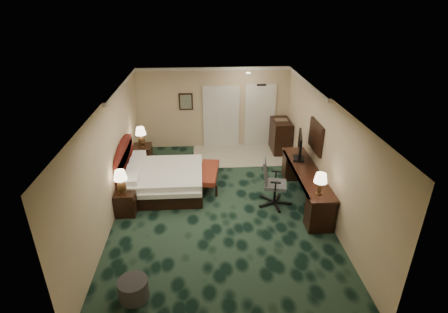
{
  "coord_description": "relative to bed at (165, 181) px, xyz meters",
  "views": [
    {
      "loc": [
        -0.36,
        -7.35,
        4.86
      ],
      "look_at": [
        0.14,
        0.6,
        1.07
      ],
      "focal_mm": 28.0,
      "sensor_mm": 36.0,
      "label": 1
    }
  ],
  "objects": [
    {
      "name": "crown_molding",
      "position": [
        1.41,
        -0.8,
        2.34
      ],
      "size": [
        5.0,
        7.5,
        0.1
      ],
      "primitive_type": null,
      "color": "silver",
      "rests_on": "wall_back"
    },
    {
      "name": "headboard",
      "position": [
        -1.03,
        0.2,
        0.39
      ],
      "size": [
        0.12,
        2.0,
        1.4
      ],
      "primitive_type": null,
      "color": "#4B1811",
      "rests_on": "ground"
    },
    {
      "name": "wall_back",
      "position": [
        1.41,
        2.95,
        1.04
      ],
      "size": [
        5.0,
        0.0,
        2.7
      ],
      "primitive_type": "cube",
      "color": "#BFA48F",
      "rests_on": "ground"
    },
    {
      "name": "tile_patch",
      "position": [
        2.31,
        2.1,
        -0.31
      ],
      "size": [
        3.2,
        1.7,
        0.01
      ],
      "primitive_type": "cube",
      "color": "beige",
      "rests_on": "ground"
    },
    {
      "name": "wall_art",
      "position": [
        0.51,
        2.91,
        1.29
      ],
      "size": [
        0.45,
        0.06,
        0.55
      ],
      "primitive_type": "cube",
      "color": "#4A695D",
      "rests_on": "wall_back"
    },
    {
      "name": "closet_doors",
      "position": [
        1.66,
        2.91,
        0.74
      ],
      "size": [
        1.2,
        0.06,
        2.1
      ],
      "primitive_type": "cube",
      "color": "silver",
      "rests_on": "ground"
    },
    {
      "name": "wall_right",
      "position": [
        3.91,
        -0.8,
        1.04
      ],
      "size": [
        0.0,
        7.5,
        2.7
      ],
      "primitive_type": "cube",
      "color": "#BFA48F",
      "rests_on": "ground"
    },
    {
      "name": "desk_chair",
      "position": [
        2.78,
        -0.8,
        0.29
      ],
      "size": [
        0.83,
        0.79,
        1.21
      ],
      "primitive_type": null,
      "rotation": [
        0.0,
        0.0,
        -0.21
      ],
      "color": "#515158",
      "rests_on": "ground"
    },
    {
      "name": "desk",
      "position": [
        3.58,
        -0.66,
        0.1
      ],
      "size": [
        0.62,
        2.88,
        0.83
      ],
      "primitive_type": "cube",
      "color": "black",
      "rests_on": "ground"
    },
    {
      "name": "bed_bench",
      "position": [
        1.16,
        0.23,
        -0.08
      ],
      "size": [
        0.65,
        1.41,
        0.46
      ],
      "primitive_type": "cube",
      "rotation": [
        0.0,
        0.0,
        -0.13
      ],
      "color": "brown",
      "rests_on": "ground"
    },
    {
      "name": "lamp_far",
      "position": [
        -0.79,
        1.55,
        0.64
      ],
      "size": [
        0.38,
        0.38,
        0.59
      ],
      "primitive_type": null,
      "rotation": [
        0.0,
        0.0,
        0.23
      ],
      "color": "black",
      "rests_on": "nightstand_far"
    },
    {
      "name": "ottoman",
      "position": [
        -0.23,
        -3.59,
        -0.13
      ],
      "size": [
        0.68,
        0.68,
        0.37
      ],
      "primitive_type": "cylinder",
      "rotation": [
        0.0,
        0.0,
        0.37
      ],
      "color": "#2E2D33",
      "rests_on": "ground"
    },
    {
      "name": "wall_mirror",
      "position": [
        3.87,
        -0.2,
        1.24
      ],
      "size": [
        0.05,
        0.95,
        0.75
      ],
      "primitive_type": "cube",
      "color": "white",
      "rests_on": "wall_right"
    },
    {
      "name": "minibar",
      "position": [
        3.58,
        2.4,
        0.22
      ],
      "size": [
        0.56,
        1.01,
        1.06
      ],
      "primitive_type": "cube",
      "color": "black",
      "rests_on": "ground"
    },
    {
      "name": "wall_front",
      "position": [
        1.41,
        -4.55,
        1.04
      ],
      "size": [
        5.0,
        0.0,
        2.7
      ],
      "primitive_type": "cube",
      "color": "#BFA48F",
      "rests_on": "ground"
    },
    {
      "name": "entry_door",
      "position": [
        2.96,
        2.92,
        0.74
      ],
      "size": [
        1.02,
        0.06,
        2.18
      ],
      "primitive_type": "cube",
      "color": "silver",
      "rests_on": "ground"
    },
    {
      "name": "nightstand_far",
      "position": [
        -0.8,
        1.54,
        0.02
      ],
      "size": [
        0.53,
        0.61,
        0.66
      ],
      "primitive_type": "cube",
      "color": "black",
      "rests_on": "ground"
    },
    {
      "name": "bed",
      "position": [
        0.0,
        0.0,
        0.0
      ],
      "size": [
        1.98,
        1.83,
        0.63
      ],
      "primitive_type": "cube",
      "color": "white",
      "rests_on": "ground"
    },
    {
      "name": "tv",
      "position": [
        3.54,
        0.02,
        0.87
      ],
      "size": [
        0.29,
        0.91,
        0.71
      ],
      "primitive_type": "cube",
      "rotation": [
        0.0,
        0.0,
        -0.23
      ],
      "color": "black",
      "rests_on": "desk"
    },
    {
      "name": "ceiling",
      "position": [
        1.41,
        -0.8,
        2.39
      ],
      "size": [
        5.0,
        7.5,
        0.0
      ],
      "primitive_type": "cube",
      "color": "silver",
      "rests_on": "wall_back"
    },
    {
      "name": "nightstand_near",
      "position": [
        -0.84,
        -0.96,
        -0.02
      ],
      "size": [
        0.47,
        0.53,
        0.58
      ],
      "primitive_type": "cube",
      "color": "black",
      "rests_on": "ground"
    },
    {
      "name": "floor",
      "position": [
        1.41,
        -0.8,
        -0.31
      ],
      "size": [
        5.0,
        7.5,
        0.0
      ],
      "primitive_type": "cube",
      "color": "black",
      "rests_on": "ground"
    },
    {
      "name": "desk_lamp",
      "position": [
        3.54,
        -1.74,
        0.77
      ],
      "size": [
        0.34,
        0.34,
        0.51
      ],
      "primitive_type": null,
      "rotation": [
        0.0,
        0.0,
        0.19
      ],
      "color": "black",
      "rests_on": "desk"
    },
    {
      "name": "lamp_near",
      "position": [
        -0.87,
        -1.02,
        0.56
      ],
      "size": [
        0.38,
        0.38,
        0.59
      ],
      "primitive_type": null,
      "rotation": [
        0.0,
        0.0,
        -0.25
      ],
      "color": "black",
      "rests_on": "nightstand_near"
    },
    {
      "name": "wall_left",
      "position": [
        -1.09,
        -0.8,
        1.04
      ],
      "size": [
        0.0,
        7.5,
        2.7
      ],
      "primitive_type": "cube",
      "color": "#BFA48F",
      "rests_on": "ground"
    }
  ]
}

